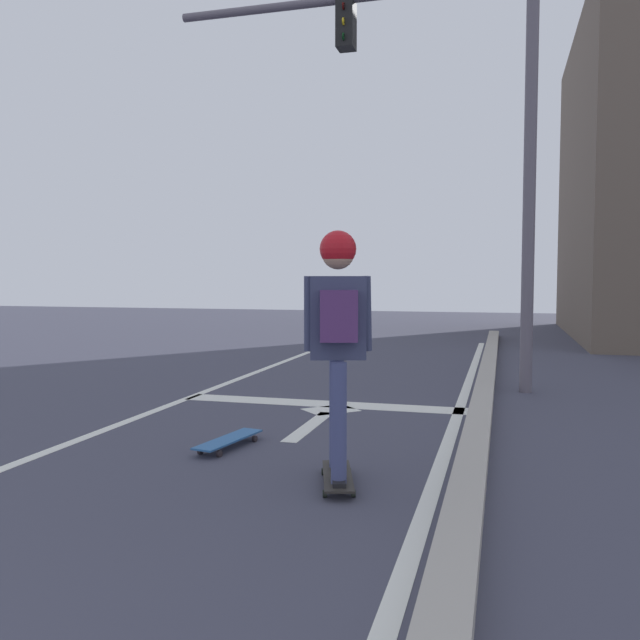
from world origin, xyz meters
TOP-DOWN VIEW (x-y plane):
  - lane_line_center at (-0.27, 6.00)m, footprint 0.12×20.00m
  - lane_line_curbside at (3.06, 6.00)m, footprint 0.12×20.00m
  - stop_bar at (1.47, 7.91)m, footprint 3.48×0.40m
  - lane_arrow_stem at (1.65, 6.73)m, footprint 0.16×1.40m
  - lane_arrow_head at (1.65, 7.58)m, footprint 0.71×0.71m
  - curb_strip at (3.31, 6.00)m, footprint 0.24×24.00m
  - skateboard at (2.39, 4.93)m, footprint 0.41×0.79m
  - skater at (2.39, 4.92)m, footprint 0.47×0.64m
  - spare_skateboard at (1.20, 5.71)m, footprint 0.35×0.86m
  - traffic_signal_mast at (2.77, 9.41)m, footprint 4.98×0.34m

SIDE VIEW (x-z plane):
  - lane_line_center at x=-0.27m, z-range 0.00..0.01m
  - lane_line_curbside at x=3.06m, z-range 0.00..0.01m
  - stop_bar at x=1.47m, z-range 0.00..0.01m
  - lane_arrow_stem at x=1.65m, z-range 0.00..0.01m
  - lane_arrow_head at x=1.65m, z-range 0.00..0.01m
  - skateboard at x=2.39m, z-range 0.03..0.11m
  - curb_strip at x=3.31m, z-range 0.00..0.14m
  - spare_skateboard at x=1.20m, z-range 0.03..0.11m
  - skater at x=2.39m, z-range 0.33..2.10m
  - traffic_signal_mast at x=2.77m, z-range 1.00..6.79m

